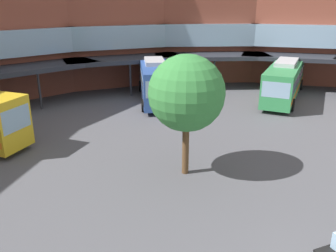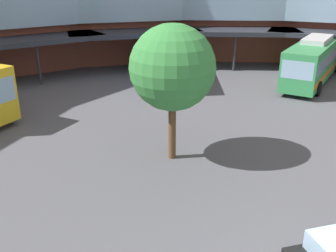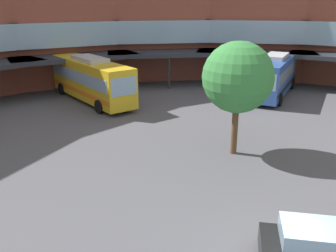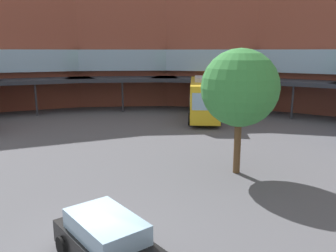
% 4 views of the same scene
% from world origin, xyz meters
% --- Properties ---
extents(station_building, '(72.45, 34.94, 16.58)m').
position_xyz_m(station_building, '(0.00, 22.24, 7.88)').
color(station_building, brown).
rests_on(station_building, ground).
extents(bus_2, '(11.93, 7.31, 3.62)m').
position_xyz_m(bus_2, '(18.94, 14.57, 1.83)').
color(bus_2, '#338C4C').
rests_on(bus_2, ground).
extents(bus_3, '(7.86, 9.78, 3.83)m').
position_xyz_m(bus_3, '(9.18, 22.06, 1.93)').
color(bus_3, '#2D519E').
rests_on(bus_3, ground).
extents(plaza_tree, '(3.96, 3.96, 6.49)m').
position_xyz_m(plaza_tree, '(1.13, 9.49, 4.49)').
color(plaza_tree, brown).
rests_on(plaza_tree, ground).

